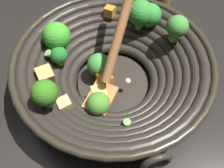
# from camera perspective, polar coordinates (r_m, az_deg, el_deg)

# --- Properties ---
(ground_plane) EXTENTS (4.00, 4.00, 0.00)m
(ground_plane) POSITION_cam_1_polar(r_m,az_deg,el_deg) (0.59, 0.24, -0.13)
(ground_plane) COLOR black
(wok) EXTENTS (0.41, 0.44, 0.27)m
(wok) POSITION_cam_1_polar(r_m,az_deg,el_deg) (0.54, 0.16, 3.74)
(wok) COLOR black
(wok) RESTS_ON ground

